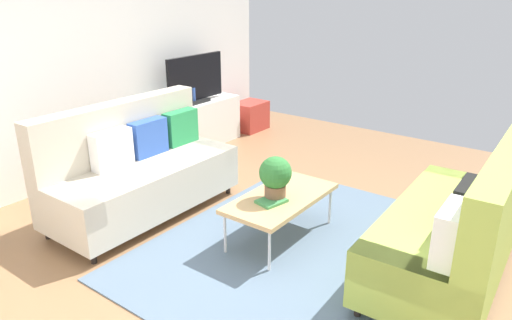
# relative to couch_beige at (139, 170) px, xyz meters

# --- Properties ---
(ground_plane) EXTENTS (7.68, 7.68, 0.00)m
(ground_plane) POSITION_rel_couch_beige_xyz_m (0.20, -1.50, -0.45)
(ground_plane) COLOR #936B47
(wall_far) EXTENTS (6.40, 0.12, 2.90)m
(wall_far) POSITION_rel_couch_beige_xyz_m (0.20, 1.30, 1.00)
(wall_far) COLOR white
(wall_far) RESTS_ON ground_plane
(area_rug) EXTENTS (2.90, 2.20, 0.01)m
(area_rug) POSITION_rel_couch_beige_xyz_m (0.34, -1.62, -0.45)
(area_rug) COLOR slate
(area_rug) RESTS_ON ground_plane
(couch_beige) EXTENTS (1.90, 0.84, 1.10)m
(couch_beige) POSITION_rel_couch_beige_xyz_m (0.00, 0.00, 0.00)
(couch_beige) COLOR beige
(couch_beige) RESTS_ON ground_plane
(couch_green) EXTENTS (1.93, 0.91, 1.10)m
(couch_green) POSITION_rel_couch_beige_xyz_m (0.67, -2.85, -0.01)
(couch_green) COLOR #A3BC4C
(couch_green) RESTS_ON ground_plane
(coffee_table) EXTENTS (1.10, 0.56, 0.42)m
(coffee_table) POSITION_rel_couch_beige_xyz_m (0.39, -1.42, -0.06)
(coffee_table) COLOR tan
(coffee_table) RESTS_ON ground_plane
(tv_console) EXTENTS (1.40, 0.44, 0.64)m
(tv_console) POSITION_rel_couch_beige_xyz_m (1.82, 0.96, -0.13)
(tv_console) COLOR silver
(tv_console) RESTS_ON ground_plane
(tv) EXTENTS (1.00, 0.20, 0.64)m
(tv) POSITION_rel_couch_beige_xyz_m (1.82, 0.94, 0.50)
(tv) COLOR black
(tv) RESTS_ON tv_console
(storage_trunk) EXTENTS (0.52, 0.40, 0.44)m
(storage_trunk) POSITION_rel_couch_beige_xyz_m (2.92, 0.86, -0.23)
(storage_trunk) COLOR #B2382D
(storage_trunk) RESTS_ON ground_plane
(potted_plant) EXTENTS (0.28, 0.28, 0.38)m
(potted_plant) POSITION_rel_couch_beige_xyz_m (0.31, -1.41, 0.18)
(potted_plant) COLOR brown
(potted_plant) RESTS_ON coffee_table
(table_book_0) EXTENTS (0.27, 0.23, 0.03)m
(table_book_0) POSITION_rel_couch_beige_xyz_m (0.23, -1.43, -0.02)
(table_book_0) COLOR #3F8C4C
(table_book_0) RESTS_ON coffee_table
(vase_0) EXTENTS (0.09, 0.09, 0.17)m
(vase_0) POSITION_rel_couch_beige_xyz_m (1.24, 1.01, 0.27)
(vase_0) COLOR #33B29E
(vase_0) RESTS_ON tv_console
(vase_1) EXTENTS (0.09, 0.09, 0.19)m
(vase_1) POSITION_rel_couch_beige_xyz_m (1.39, 1.01, 0.28)
(vase_1) COLOR #4C72B2
(vase_1) RESTS_ON tv_console
(bottle_0) EXTENTS (0.05, 0.05, 0.17)m
(bottle_0) POSITION_rel_couch_beige_xyz_m (1.54, 0.92, 0.28)
(bottle_0) COLOR orange
(bottle_0) RESTS_ON tv_console
(bottle_1) EXTENTS (0.05, 0.05, 0.15)m
(bottle_1) POSITION_rel_couch_beige_xyz_m (1.64, 0.92, 0.26)
(bottle_1) COLOR red
(bottle_1) RESTS_ON tv_console
(bottle_2) EXTENTS (0.05, 0.05, 0.22)m
(bottle_2) POSITION_rel_couch_beige_xyz_m (1.75, 0.92, 0.30)
(bottle_2) COLOR #3359B2
(bottle_2) RESTS_ON tv_console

